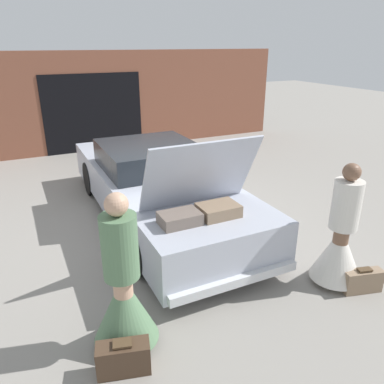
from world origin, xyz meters
name	(u,v)px	position (x,y,z in m)	size (l,w,h in m)	color
ground_plane	(158,216)	(0.00, 0.00, 0.00)	(40.00, 40.00, 0.00)	gray
garage_wall_back	(92,103)	(0.00, 5.13, 1.39)	(12.00, 0.14, 2.80)	brown
car	(156,186)	(0.00, 0.01, 0.60)	(1.92, 5.42, 1.87)	#B2B7C6
person_left	(124,295)	(-1.41, -2.81, 0.61)	(0.68, 0.68, 1.73)	tan
person_right	(340,243)	(1.41, -2.94, 0.59)	(0.67, 0.67, 1.66)	brown
suitcase_beside_left_person	(124,358)	(-1.55, -3.16, 0.17)	(0.55, 0.33, 0.36)	#473323
suitcase_beside_right_person	(362,281)	(1.57, -3.25, 0.15)	(0.53, 0.28, 0.33)	#8C7259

